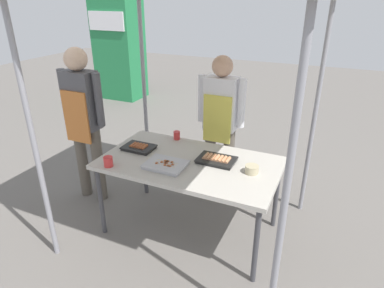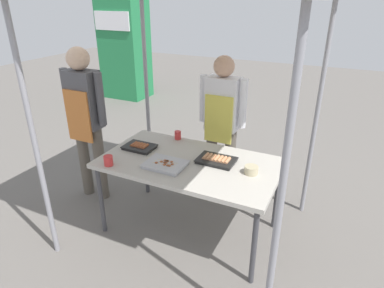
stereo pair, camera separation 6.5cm
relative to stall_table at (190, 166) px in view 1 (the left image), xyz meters
name	(u,v)px [view 1 (the left image)]	position (x,y,z in m)	size (l,w,h in m)	color
ground_plane	(190,228)	(0.00, 0.00, -0.70)	(18.00, 18.00, 0.00)	#66605B
stall_table	(190,166)	(0.00, 0.00, 0.00)	(1.60, 0.90, 0.75)	#B7B2A8
stall_canopy	(189,3)	(0.00, 0.00, 1.37)	(2.10, 1.80, 2.17)	gray
tray_grilled_sausages	(217,160)	(0.22, 0.09, 0.07)	(0.34, 0.23, 0.05)	black
tray_meat_skewers	(166,165)	(-0.15, -0.18, 0.07)	(0.35, 0.27, 0.04)	#ADADB2
tray_pork_links	(139,147)	(-0.56, 0.03, 0.07)	(0.30, 0.22, 0.05)	black
condiment_bowl	(252,169)	(0.56, 0.02, 0.09)	(0.12, 0.12, 0.07)	#BFB28C
drink_cup_near_edge	(177,135)	(-0.33, 0.40, 0.10)	(0.07, 0.07, 0.09)	red
drink_cup_by_wok	(108,162)	(-0.61, -0.38, 0.10)	(0.08, 0.08, 0.09)	red
vendor_woman	(220,117)	(0.02, 0.75, 0.23)	(0.52, 0.23, 1.57)	#595147
customer_nearby	(83,114)	(-1.25, 0.08, 0.30)	(0.52, 0.23, 1.67)	#595147
neighbor_stall_left	(119,50)	(-3.30, 3.59, 0.32)	(0.92, 0.71, 2.03)	#237F47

